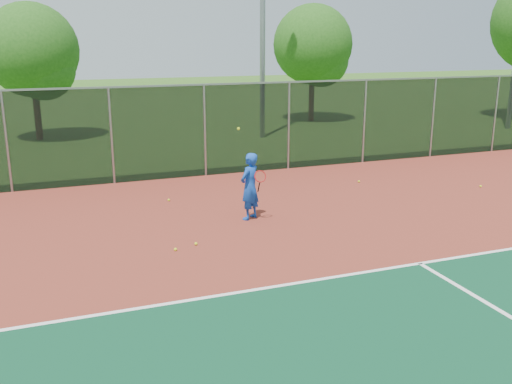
% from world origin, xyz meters
% --- Properties ---
extents(ground, '(120.00, 120.00, 0.00)m').
position_xyz_m(ground, '(0.00, 0.00, 0.00)').
color(ground, '#2E5A19').
rests_on(ground, ground).
extents(court_apron, '(30.00, 20.00, 0.02)m').
position_xyz_m(court_apron, '(0.00, 2.00, 0.01)').
color(court_apron, maroon).
rests_on(court_apron, ground).
extents(fence_back, '(30.00, 0.06, 3.03)m').
position_xyz_m(fence_back, '(0.00, 12.00, 1.56)').
color(fence_back, black).
rests_on(fence_back, court_apron).
extents(tennis_player, '(0.74, 0.76, 2.34)m').
position_xyz_m(tennis_player, '(-0.23, 7.04, 0.88)').
color(tennis_player, '#1346B5').
rests_on(tennis_player, court_apron).
extents(practice_ball_0, '(0.07, 0.07, 0.07)m').
position_xyz_m(practice_ball_0, '(-1.82, 9.35, 0.06)').
color(practice_ball_0, '#D7EA1B').
rests_on(practice_ball_0, court_apron).
extents(practice_ball_4, '(0.07, 0.07, 0.07)m').
position_xyz_m(practice_ball_4, '(-2.51, 5.47, 0.06)').
color(practice_ball_4, '#D7EA1B').
rests_on(practice_ball_4, court_apron).
extents(practice_ball_5, '(0.07, 0.07, 0.07)m').
position_xyz_m(practice_ball_5, '(4.30, 9.35, 0.06)').
color(practice_ball_5, '#D7EA1B').
rests_on(practice_ball_5, court_apron).
extents(practice_ball_6, '(0.07, 0.07, 0.07)m').
position_xyz_m(practice_ball_6, '(-2.00, 5.65, 0.06)').
color(practice_ball_6, '#D7EA1B').
rests_on(practice_ball_6, court_apron).
extents(practice_ball_8, '(0.07, 0.07, 0.07)m').
position_xyz_m(practice_ball_8, '(7.50, 7.50, 0.06)').
color(practice_ball_8, '#D7EA1B').
rests_on(practice_ball_8, court_apron).
extents(tree_back_left, '(4.08, 4.08, 5.99)m').
position_xyz_m(tree_back_left, '(-5.07, 21.30, 3.76)').
color(tree_back_left, '#3B2615').
rests_on(tree_back_left, ground).
extents(tree_back_mid, '(4.25, 4.25, 6.25)m').
position_xyz_m(tree_back_mid, '(9.10, 22.51, 3.92)').
color(tree_back_mid, '#3B2615').
rests_on(tree_back_mid, ground).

